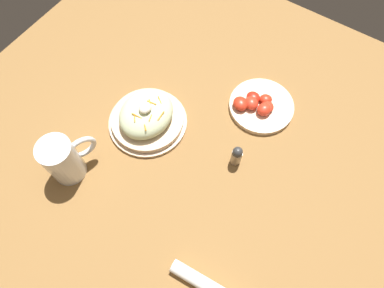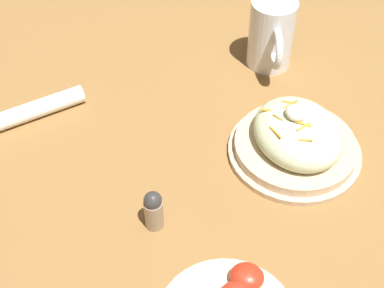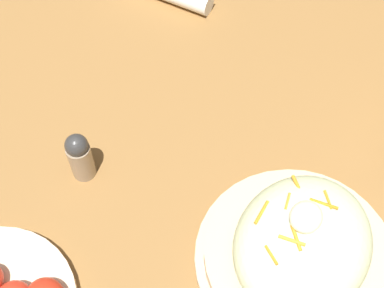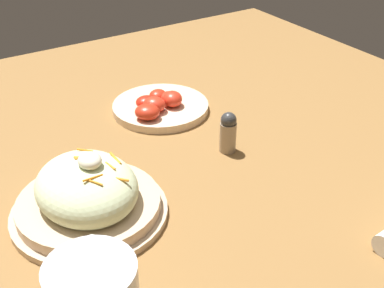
% 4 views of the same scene
% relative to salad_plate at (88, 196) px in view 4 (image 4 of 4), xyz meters
% --- Properties ---
extents(ground_plane, '(1.43, 1.43, 0.00)m').
position_rel_salad_plate_xyz_m(ground_plane, '(-0.02, -0.14, -0.04)').
color(ground_plane, olive).
extents(salad_plate, '(0.23, 0.23, 0.11)m').
position_rel_salad_plate_xyz_m(salad_plate, '(0.00, 0.00, 0.00)').
color(salad_plate, '#D1B28E').
rests_on(salad_plate, ground_plane).
extents(tomato_plate, '(0.19, 0.19, 0.05)m').
position_rel_salad_plate_xyz_m(tomato_plate, '(0.23, -0.25, -0.02)').
color(tomato_plate, beige).
rests_on(tomato_plate, ground_plane).
extents(salt_shaker, '(0.03, 0.03, 0.08)m').
position_rel_salad_plate_xyz_m(salt_shaker, '(0.04, -0.28, 0.00)').
color(salt_shaker, gray).
rests_on(salt_shaker, ground_plane).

